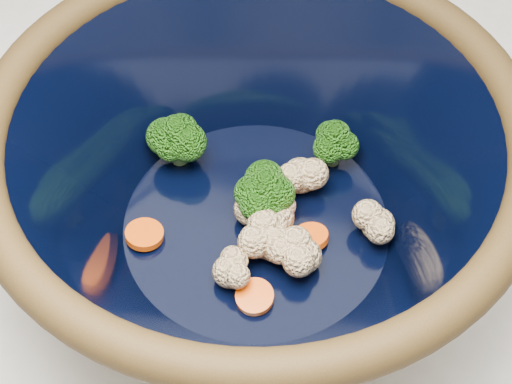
% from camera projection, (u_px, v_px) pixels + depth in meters
% --- Properties ---
extents(counter, '(1.20, 1.20, 0.90)m').
position_uv_depth(counter, '(270.00, 372.00, 1.01)').
color(counter, beige).
rests_on(counter, ground).
extents(mixing_bowl, '(0.47, 0.47, 0.17)m').
position_uv_depth(mixing_bowl, '(256.00, 179.00, 0.53)').
color(mixing_bowl, black).
rests_on(mixing_bowl, counter).
extents(vegetable_pile, '(0.21, 0.18, 0.05)m').
position_uv_depth(vegetable_pile, '(266.00, 191.00, 0.56)').
color(vegetable_pile, '#608442').
rests_on(vegetable_pile, mixing_bowl).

